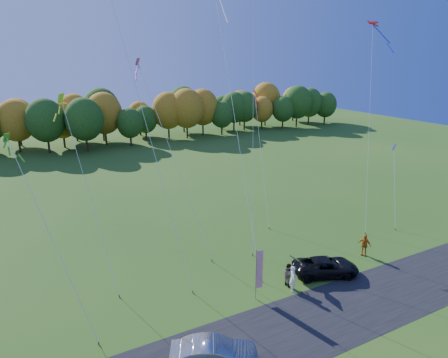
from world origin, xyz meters
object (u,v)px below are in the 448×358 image
silver_sedan (214,354)px  feather_flag (259,269)px  person_east (364,245)px  black_suv (326,267)px

silver_sedan → feather_flag: (5.59, 4.26, 1.53)m
silver_sedan → person_east: person_east is taller
person_east → feather_flag: (-11.40, -1.14, 1.37)m
person_east → feather_flag: 11.54m
person_east → black_suv: bearing=-105.1°
person_east → silver_sedan: bearing=-97.9°
black_suv → feather_flag: feather_flag is taller
black_suv → feather_flag: 6.55m
silver_sedan → person_east: 17.83m
silver_sedan → feather_flag: feather_flag is taller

